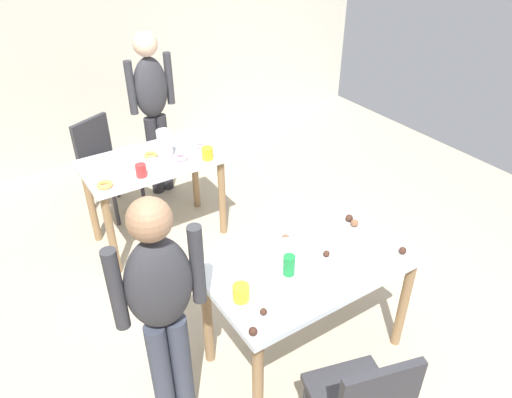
% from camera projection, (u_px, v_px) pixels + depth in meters
% --- Properties ---
extents(ground_plane, '(6.40, 6.40, 0.00)m').
position_uv_depth(ground_plane, '(290.00, 326.00, 3.30)').
color(ground_plane, tan).
extents(wall_back, '(6.40, 0.10, 2.60)m').
position_uv_depth(wall_back, '(106.00, 34.00, 4.84)').
color(wall_back, beige).
rests_on(wall_back, ground_plane).
extents(dining_table_near, '(1.21, 0.67, 0.75)m').
position_uv_depth(dining_table_near, '(310.00, 276.00, 2.78)').
color(dining_table_near, silver).
rests_on(dining_table_near, ground_plane).
extents(dining_table_far, '(1.07, 0.62, 0.75)m').
position_uv_depth(dining_table_far, '(154.00, 173.00, 3.82)').
color(dining_table_far, silver).
rests_on(dining_table_far, ground_plane).
extents(chair_far_table, '(0.53, 0.53, 0.87)m').
position_uv_depth(chair_far_table, '(104.00, 161.00, 4.25)').
color(chair_far_table, '#2D2D33').
rests_on(chair_far_table, ground_plane).
extents(person_girl_near, '(0.46, 0.24, 1.46)m').
position_uv_depth(person_girl_near, '(162.00, 304.00, 2.27)').
color(person_girl_near, '#383D4C').
rests_on(person_girl_near, ground_plane).
extents(person_adult_far, '(0.46, 0.24, 1.54)m').
position_uv_depth(person_adult_far, '(153.00, 102.00, 4.30)').
color(person_adult_far, '#28282D').
rests_on(person_adult_far, ground_plane).
extents(mixing_bowl, '(0.18, 0.18, 0.07)m').
position_uv_depth(mixing_bowl, '(288.00, 252.00, 2.73)').
color(mixing_bowl, white).
rests_on(mixing_bowl, dining_table_near).
extents(soda_can, '(0.07, 0.07, 0.12)m').
position_uv_depth(soda_can, '(289.00, 265.00, 2.60)').
color(soda_can, '#198438').
rests_on(soda_can, dining_table_near).
extents(fork_near, '(0.17, 0.02, 0.01)m').
position_uv_depth(fork_near, '(232.00, 267.00, 2.67)').
color(fork_near, silver).
rests_on(fork_near, dining_table_near).
extents(cup_near_0, '(0.09, 0.09, 0.09)m').
position_uv_depth(cup_near_0, '(241.00, 293.00, 2.44)').
color(cup_near_0, yellow).
rests_on(cup_near_0, dining_table_near).
extents(cake_ball_0, '(0.04, 0.04, 0.04)m').
position_uv_depth(cake_ball_0, '(200.00, 267.00, 2.64)').
color(cake_ball_0, brown).
rests_on(cake_ball_0, dining_table_near).
extents(cake_ball_1, '(0.04, 0.04, 0.04)m').
position_uv_depth(cake_ball_1, '(253.00, 331.00, 2.26)').
color(cake_ball_1, '#3D2319').
rests_on(cake_ball_1, dining_table_near).
extents(cake_ball_2, '(0.04, 0.04, 0.04)m').
position_uv_depth(cake_ball_2, '(263.00, 312.00, 2.37)').
color(cake_ball_2, '#3D2319').
rests_on(cake_ball_2, dining_table_near).
extents(cake_ball_3, '(0.05, 0.05, 0.05)m').
position_uv_depth(cake_ball_3, '(355.00, 223.00, 2.99)').
color(cake_ball_3, brown).
rests_on(cake_ball_3, dining_table_near).
extents(cake_ball_4, '(0.05, 0.05, 0.05)m').
position_uv_depth(cake_ball_4, '(349.00, 218.00, 3.03)').
color(cake_ball_4, '#3D2319').
rests_on(cake_ball_4, dining_table_near).
extents(cake_ball_5, '(0.04, 0.04, 0.04)m').
position_uv_depth(cake_ball_5, '(403.00, 251.00, 2.76)').
color(cake_ball_5, '#3D2319').
rests_on(cake_ball_5, dining_table_near).
extents(cake_ball_6, '(0.05, 0.05, 0.05)m').
position_uv_depth(cake_ball_6, '(286.00, 238.00, 2.86)').
color(cake_ball_6, brown).
rests_on(cake_ball_6, dining_table_near).
extents(cake_ball_7, '(0.04, 0.04, 0.04)m').
position_uv_depth(cake_ball_7, '(326.00, 254.00, 2.74)').
color(cake_ball_7, '#3D2319').
rests_on(cake_ball_7, dining_table_near).
extents(pitcher_far, '(0.11, 0.11, 0.23)m').
position_uv_depth(pitcher_far, '(165.00, 144.00, 3.71)').
color(pitcher_far, white).
rests_on(pitcher_far, dining_table_far).
extents(cup_far_0, '(0.09, 0.09, 0.10)m').
position_uv_depth(cup_far_0, '(208.00, 153.00, 3.72)').
color(cup_far_0, yellow).
rests_on(cup_far_0, dining_table_far).
extents(cup_far_1, '(0.08, 0.08, 0.10)m').
position_uv_depth(cup_far_1, '(141.00, 171.00, 3.50)').
color(cup_far_1, red).
rests_on(cup_far_1, dining_table_far).
extents(donut_far_0, '(0.13, 0.13, 0.04)m').
position_uv_depth(donut_far_0, '(181.00, 157.00, 3.74)').
color(donut_far_0, pink).
rests_on(donut_far_0, dining_table_far).
extents(donut_far_1, '(0.11, 0.11, 0.03)m').
position_uv_depth(donut_far_1, '(151.00, 155.00, 3.77)').
color(donut_far_1, gold).
rests_on(donut_far_1, dining_table_far).
extents(donut_far_2, '(0.12, 0.12, 0.03)m').
position_uv_depth(donut_far_2, '(105.00, 185.00, 3.39)').
color(donut_far_2, gold).
rests_on(donut_far_2, dining_table_far).
extents(donut_far_3, '(0.10, 0.10, 0.03)m').
position_uv_depth(donut_far_3, '(201.00, 145.00, 3.92)').
color(donut_far_3, pink).
rests_on(donut_far_3, dining_table_far).
extents(donut_far_4, '(0.12, 0.12, 0.04)m').
position_uv_depth(donut_far_4, '(153.00, 162.00, 3.67)').
color(donut_far_4, white).
rests_on(donut_far_4, dining_table_far).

